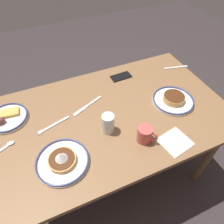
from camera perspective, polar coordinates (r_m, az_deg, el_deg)
ground_plane at (r=1.82m, az=-0.96°, el=-16.15°), size 6.00×6.00×0.00m
dining_table at (r=1.27m, az=-1.31°, el=-3.11°), size 1.45×0.85×0.72m
plate_near_main at (r=1.33m, az=-27.04°, el=-1.42°), size 0.23×0.23×0.05m
plate_center_pancakes at (r=1.05m, az=-13.56°, el=-12.98°), size 0.26×0.26×0.09m
plate_far_companion at (r=1.34m, az=16.60°, el=3.28°), size 0.26×0.26×0.05m
coffee_mug at (r=1.08m, az=9.17°, el=-6.10°), size 0.09×0.10×0.09m
drinking_glass at (r=1.11m, az=-1.09°, el=-3.37°), size 0.07×0.07×0.12m
cell_phone at (r=1.48m, az=2.49°, el=9.76°), size 0.15×0.08×0.01m
paper_napkin at (r=1.15m, az=17.06°, el=-7.86°), size 0.17×0.17×0.00m
fork_near at (r=1.21m, az=-15.90°, el=-3.51°), size 0.19×0.07×0.01m
fork_far at (r=1.64m, az=17.32°, el=11.71°), size 0.18×0.06×0.01m
butter_knife at (r=1.28m, az=-6.74°, el=1.77°), size 0.21×0.10×0.01m
tea_spoon at (r=1.21m, az=-28.34°, el=-9.25°), size 0.19×0.10×0.01m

